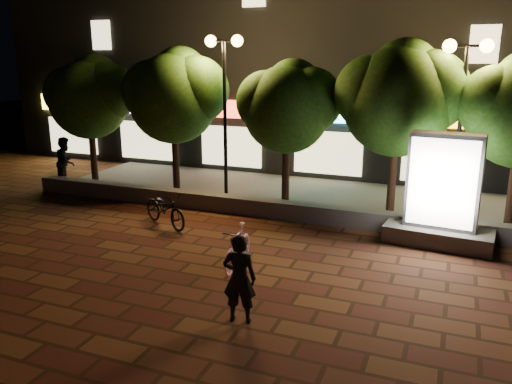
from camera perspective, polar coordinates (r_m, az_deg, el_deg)
The scene contains 15 objects.
ground at distance 11.93m, azimuth -7.37°, elevation -7.89°, with size 80.00×80.00×0.00m, color brown.
retaining_wall at distance 15.25m, azimuth -0.15°, elevation -1.65°, with size 16.00×0.45×0.50m, color slate.
sidewalk at distance 17.57m, azimuth 2.88°, elevation -0.14°, with size 16.00×5.00×0.08m, color slate.
building_block at distance 23.21m, azimuth 8.42°, elevation 15.75°, with size 28.00×8.12×11.30m.
tree_far_left at distance 19.52m, azimuth -18.08°, elevation 10.36°, with size 3.36×2.80×4.63m.
tree_left at distance 17.50m, azimuth -9.05°, elevation 10.96°, with size 3.60×3.00×4.89m.
tree_mid at distance 15.87m, azimuth 3.71°, elevation 9.89°, with size 3.24×2.70×4.50m.
tree_right at distance 15.15m, azimuth 15.91°, elevation 10.45°, with size 3.72×3.10×5.07m.
street_lamp_left at distance 16.33m, azimuth -3.57°, elevation 12.89°, with size 1.26×0.36×5.18m.
street_lamp_right at distance 14.79m, azimuth 22.33°, elevation 11.10°, with size 1.26×0.36×4.98m.
ad_kiosk at distance 13.52m, azimuth 20.16°, elevation -0.84°, with size 2.73×1.56×2.83m.
scooter_pink at distance 11.44m, azimuth -2.06°, elevation -6.17°, with size 0.46×1.61×0.97m, color #ED99C3.
rider at distance 9.07m, azimuth -1.87°, elevation -9.69°, with size 0.60×0.39×1.65m, color black.
scooter_parked at distance 14.41m, azimuth -10.16°, elevation -1.83°, with size 0.67×1.92×1.01m, color black.
pedestrian at distance 19.45m, azimuth -20.58°, elevation 3.21°, with size 0.87×0.67×1.78m, color black.
Camera 1 is at (5.43, -9.57, 4.60)m, focal length 35.60 mm.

